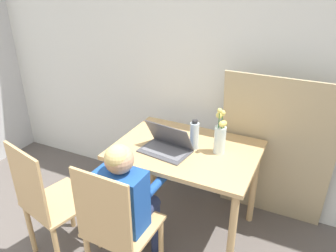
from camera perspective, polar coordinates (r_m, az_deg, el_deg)
wall_back at (r=2.66m, az=7.95°, el=11.38°), size 6.40×0.05×2.50m
dining_table at (r=2.41m, az=3.13°, el=-6.00°), size 1.01×0.73×0.74m
chair_occupied at (r=2.10m, az=-8.87°, el=-17.22°), size 0.41×0.41×0.93m
chair_spare at (r=2.40m, az=-19.88°, el=-12.39°), size 0.48×0.48×0.93m
person_seated at (r=2.08m, az=-7.12°, el=-11.89°), size 0.31×0.43×1.02m
laptop at (r=2.30m, az=-0.22°, el=-3.25°), size 0.37×0.27×0.20m
flower_vase at (r=2.27m, az=9.06°, el=-1.64°), size 0.08×0.08×0.34m
water_bottle at (r=2.31m, az=4.61°, el=-1.63°), size 0.06×0.06×0.22m
cardboard_panel at (r=2.65m, az=18.10°, el=-4.50°), size 0.83×0.19×1.25m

